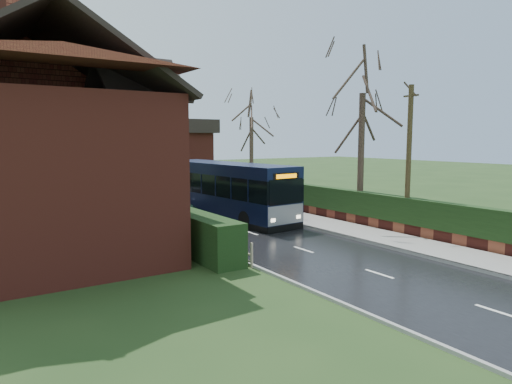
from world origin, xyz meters
TOP-DOWN VIEW (x-y plane):
  - ground at (0.00, 0.00)m, footprint 140.00×140.00m
  - road at (0.00, 10.00)m, footprint 6.00×100.00m
  - pavement at (4.25, 10.00)m, footprint 2.50×100.00m
  - kerb_right at (3.05, 10.00)m, footprint 0.12×100.00m
  - kerb_left at (-3.05, 10.00)m, footprint 0.12×100.00m
  - front_hedge at (-3.90, 5.00)m, footprint 1.20×16.00m
  - picket_fence at (-3.15, 5.00)m, footprint 0.10×16.00m
  - right_wall_hedge at (5.80, 10.00)m, footprint 0.60×50.00m
  - brick_house at (-8.73, 4.78)m, footprint 9.30×14.60m
  - bus at (1.19, 6.46)m, footprint 3.22×10.52m
  - car_silver at (-1.98, 11.01)m, footprint 2.32×4.45m
  - car_green at (-2.79, 4.00)m, footprint 2.91×5.24m
  - car_distant at (2.00, 44.32)m, footprint 1.44×4.01m
  - bus_stop_sign at (4.00, 4.27)m, footprint 0.09×0.46m
  - telegraph_pole at (5.80, -2.42)m, footprint 0.24×0.90m
  - tree_right_near at (6.00, 0.74)m, footprint 4.52×4.52m
  - tree_right_far at (9.00, 16.01)m, footprint 4.64×4.64m

SIDE VIEW (x-z plane):
  - ground at x=0.00m, z-range 0.00..0.00m
  - road at x=0.00m, z-range 0.00..0.02m
  - kerb_left at x=-3.05m, z-range 0.00..0.10m
  - pavement at x=4.25m, z-range 0.00..0.14m
  - kerb_right at x=3.05m, z-range 0.00..0.14m
  - picket_fence at x=-3.15m, z-range 0.00..0.90m
  - car_distant at x=2.00m, z-range 0.00..1.32m
  - car_green at x=-2.79m, z-range 0.00..1.43m
  - car_silver at x=-1.98m, z-range 0.00..1.44m
  - front_hedge at x=-3.90m, z-range 0.00..1.60m
  - right_wall_hedge at x=5.80m, z-range 0.12..1.92m
  - bus at x=1.19m, z-range -0.01..3.13m
  - bus_stop_sign at x=4.00m, z-range 0.49..3.54m
  - telegraph_pole at x=5.80m, z-range 0.04..6.98m
  - brick_house at x=-8.73m, z-range -0.77..9.53m
  - tree_right_far at x=9.00m, z-range 2.21..11.18m
  - tree_right_near at x=6.00m, z-range 2.41..12.17m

